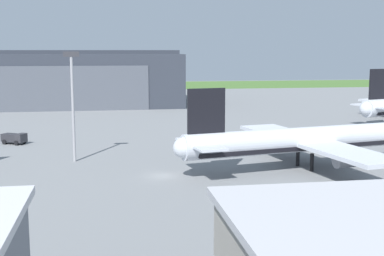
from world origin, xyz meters
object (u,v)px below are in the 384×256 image
object	(u,v)px
maintenance_hangar	(33,80)
pushback_tractor	(14,138)
airliner_near_left	(314,140)
apron_light_mast	(73,97)

from	to	relation	value
maintenance_hangar	pushback_tractor	world-z (taller)	maintenance_hangar
maintenance_hangar	airliner_near_left	distance (m)	110.87
airliner_near_left	apron_light_mast	bearing A→B (deg)	163.90
airliner_near_left	maintenance_hangar	bearing A→B (deg)	118.75
maintenance_hangar	apron_light_mast	distance (m)	88.77
maintenance_hangar	airliner_near_left	bearing A→B (deg)	-61.25
airliner_near_left	apron_light_mast	distance (m)	37.30
maintenance_hangar	airliner_near_left	world-z (taller)	maintenance_hangar
airliner_near_left	pushback_tractor	distance (m)	54.96
maintenance_hangar	airliner_near_left	xyz separation A→B (m)	(53.29, -97.13, -3.99)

